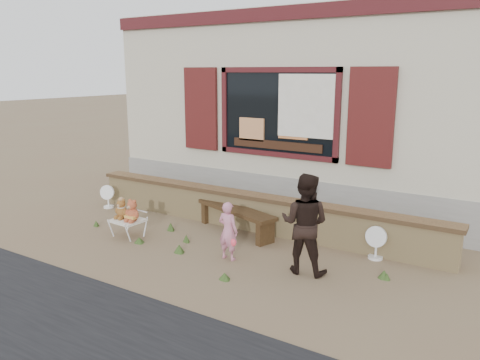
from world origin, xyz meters
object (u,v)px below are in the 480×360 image
Objects in this scene: bench at (236,214)px; child at (228,231)px; teddy_bear_left at (122,208)px; adult at (305,224)px; folding_chair at (128,221)px; teddy_bear_right at (133,210)px.

child is (0.56, -1.11, 0.12)m from bench.
bench is 4.98× the size of teddy_bear_left.
folding_chair is at bearing -1.87° from adult.
child is at bearing 2.50° from adult.
adult is at bearing 8.63° from folding_chair.
bench is 1.97× the size of child.
folding_chair is 0.27m from teddy_bear_right.
teddy_bear_left is at bearing -2.23° from adult.
child reaches higher than teddy_bear_left.
folding_chair is at bearing -0.00° from teddy_bear_left.
teddy_bear_left is at bearing 180.00° from folding_chair.
teddy_bear_left is 0.28m from teddy_bear_right.
child reaches higher than teddy_bear_right.
teddy_bear_right is (0.28, -0.02, 0.02)m from teddy_bear_left.
folding_chair is 1.49× the size of teddy_bear_left.
teddy_bear_right is at bearing -1.48° from adult.
teddy_bear_right is at bearing 0.00° from folding_chair.
teddy_bear_right is at bearing -119.61° from bench.
teddy_bear_right is 1.89m from child.
folding_chair is (-1.47, -1.19, -0.05)m from bench.
teddy_bear_right is (0.14, -0.01, 0.23)m from folding_chair.
teddy_bear_left reaches higher than bench.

